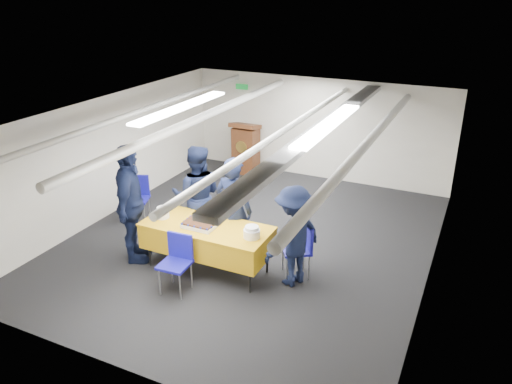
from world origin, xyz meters
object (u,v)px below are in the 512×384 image
chair_left (138,194)px  sailor_a (234,210)px  sheet_cake (201,223)px  sailor_d (294,236)px  serving_table (207,238)px  chair_right (302,245)px  podium (246,148)px  sailor_c (131,205)px  chair_near (177,257)px  sailor_b (197,196)px

chair_left → sailor_a: (2.33, -0.52, 0.35)m
sheet_cake → chair_left: chair_left is taller
sailor_a → sailor_d: 1.16m
serving_table → sailor_a: 0.63m
sailor_a → chair_right: bearing=-178.7°
podium → chair_right: size_ratio=1.44×
chair_left → sailor_d: bearing=-12.8°
serving_table → sailor_c: (-1.23, -0.24, 0.43)m
sheet_cake → chair_left: (-2.04, 1.06, -0.28)m
chair_left → sheet_cake: bearing=-27.5°
serving_table → chair_left: chair_left is taller
chair_near → podium: bearing=104.7°
chair_left → sailor_d: size_ratio=0.55×
serving_table → chair_near: (-0.12, -0.66, -0.03)m
sheet_cake → sailor_c: sailor_c is taller
chair_right → sailor_c: 2.76m
sailor_a → sailor_d: size_ratio=1.12×
sheet_cake → sailor_b: 0.91m
chair_near → serving_table: bearing=79.9°
chair_right → sailor_b: sailor_b is taller
sheet_cake → chair_near: 0.67m
sailor_a → sailor_c: bearing=28.9°
serving_table → sailor_d: sailor_d is taller
serving_table → sailor_c: size_ratio=1.03×
sailor_c → chair_near: bearing=-137.7°
sheet_cake → sailor_c: (-1.16, -0.19, 0.17)m
serving_table → sailor_d: size_ratio=1.29×
chair_near → sailor_d: size_ratio=0.55×
chair_near → sailor_d: 1.73m
chair_left → sailor_b: (1.52, -0.31, 0.36)m
serving_table → sailor_d: 1.39m
chair_near → sailor_a: sailor_a is taller
serving_table → podium: podium is taller
sailor_c → sailor_b: bearing=-61.9°
chair_right → sailor_c: size_ratio=0.44×
chair_right → sailor_c: bearing=-165.0°
chair_near → sailor_a: bearing=73.5°
sheet_cake → sailor_a: size_ratio=0.29×
sailor_a → sailor_b: size_ratio=0.99×
chair_left → podium: bearing=77.2°
serving_table → sailor_b: (-0.59, 0.70, 0.33)m
chair_left → sailor_a: sailor_a is taller
sailor_a → podium: bearing=-64.1°
chair_left → sailor_c: size_ratio=0.44×
chair_right → sailor_c: sailor_c is taller
serving_table → podium: (-1.39, 4.17, 0.05)m
podium → chair_right: 4.63m
chair_near → sailor_d: sailor_d is taller
sailor_b → sailor_d: (1.94, -0.47, -0.10)m
sailor_a → sailor_c: (-1.46, -0.73, 0.10)m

